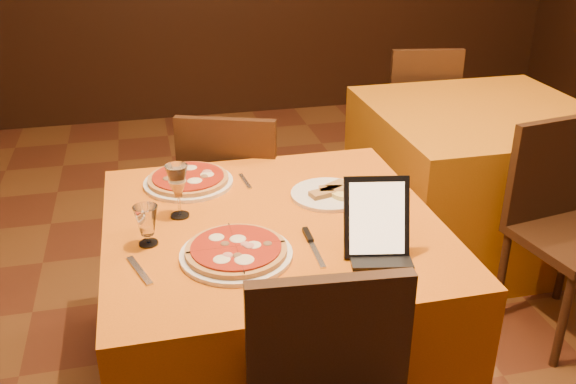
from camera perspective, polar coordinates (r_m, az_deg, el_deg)
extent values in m
cube|color=#CC610D|center=(2.34, -1.33, -10.71)|extent=(1.10, 1.10, 0.75)
cube|color=#B3640B|center=(3.51, 16.41, 1.20)|extent=(1.10, 1.10, 0.75)
cylinder|color=white|center=(1.94, -4.62, -5.55)|extent=(0.34, 0.34, 0.01)
cylinder|color=#AD4C23|center=(1.93, -4.64, -5.14)|extent=(0.31, 0.31, 0.02)
cylinder|color=white|center=(2.42, -8.84, 0.84)|extent=(0.33, 0.33, 0.01)
cylinder|color=#AD4C23|center=(2.42, -8.86, 1.19)|extent=(0.30, 0.30, 0.02)
cylinder|color=white|center=(2.31, 3.61, -0.22)|extent=(0.27, 0.27, 0.01)
cylinder|color=olive|center=(2.30, 3.62, 0.16)|extent=(0.17, 0.17, 0.02)
cube|color=black|center=(1.92, 7.87, -2.21)|extent=(0.21, 0.13, 0.24)
cube|color=silver|center=(1.97, 2.37, -5.15)|extent=(0.02, 0.21, 0.01)
cube|color=silver|center=(1.92, -13.06, -6.82)|extent=(0.07, 0.17, 0.01)
cube|color=silver|center=(2.42, -3.84, 0.96)|extent=(0.03, 0.14, 0.01)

